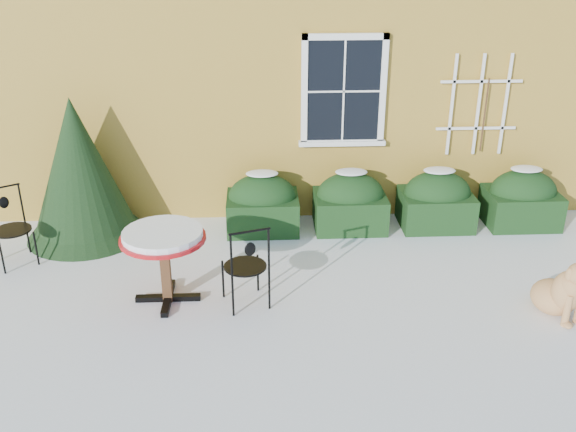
{
  "coord_description": "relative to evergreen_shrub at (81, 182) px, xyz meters",
  "views": [
    {
      "loc": [
        -0.35,
        -6.16,
        4.13
      ],
      "look_at": [
        0.0,
        1.0,
        0.9
      ],
      "focal_mm": 40.0,
      "sensor_mm": 36.0,
      "label": 1
    }
  ],
  "objects": [
    {
      "name": "evergreen_shrub",
      "position": [
        0.0,
        0.0,
        0.0
      ],
      "size": [
        1.69,
        1.69,
        2.05
      ],
      "rotation": [
        0.0,
        0.0,
        0.38
      ],
      "color": "black",
      "rests_on": "ground"
    },
    {
      "name": "patio_chair_far",
      "position": [
        -0.76,
        -0.79,
        -0.31
      ],
      "size": [
        0.63,
        0.63,
        1.03
      ],
      "rotation": [
        0.0,
        0.0,
        0.55
      ],
      "color": "black",
      "rests_on": "ground"
    },
    {
      "name": "hedge_row",
      "position": [
        4.53,
        0.08,
        -0.42
      ],
      "size": [
        4.95,
        0.8,
        0.91
      ],
      "color": "black",
      "rests_on": "ground"
    },
    {
      "name": "bistro_table",
      "position": [
        1.4,
        -1.89,
        -0.05
      ],
      "size": [
        1.0,
        1.0,
        0.93
      ],
      "rotation": [
        0.0,
        0.0,
        -0.12
      ],
      "color": "black",
      "rests_on": "ground"
    },
    {
      "name": "ground",
      "position": [
        2.88,
        -2.47,
        -0.83
      ],
      "size": [
        80.0,
        80.0,
        0.0
      ],
      "primitive_type": "plane",
      "color": "white",
      "rests_on": "ground"
    },
    {
      "name": "dog",
      "position": [
        5.99,
        -2.45,
        -0.51
      ],
      "size": [
        0.65,
        0.88,
        0.79
      ],
      "rotation": [
        0.0,
        0.0,
        0.33
      ],
      "color": "tan",
      "rests_on": "ground"
    },
    {
      "name": "patio_chair_near",
      "position": [
        2.36,
        -2.03,
        -0.29
      ],
      "size": [
        0.59,
        0.59,
        1.06
      ],
      "rotation": [
        0.0,
        0.0,
        3.44
      ],
      "color": "black",
      "rests_on": "ground"
    }
  ]
}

